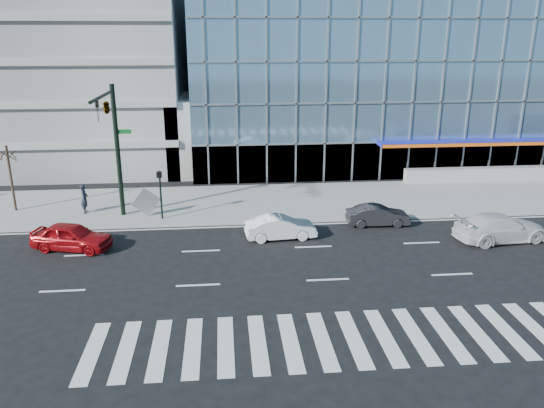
{
  "coord_description": "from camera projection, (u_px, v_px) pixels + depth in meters",
  "views": [
    {
      "loc": [
        -4.7,
        -26.03,
        10.94
      ],
      "look_at": [
        -1.95,
        3.0,
        1.52
      ],
      "focal_mm": 35.0,
      "sensor_mm": 36.0,
      "label": 1
    }
  ],
  "objects": [
    {
      "name": "ped_signal_post",
      "position": [
        160.0,
        187.0,
        31.71
      ],
      "size": [
        0.3,
        0.33,
        3.0
      ],
      "color": "black",
      "rests_on": "sidewalk"
    },
    {
      "name": "white_suv",
      "position": [
        500.0,
        228.0,
        29.1
      ],
      "size": [
        5.43,
        2.77,
        1.51
      ],
      "primitive_type": "imported",
      "rotation": [
        0.0,
        0.0,
        1.7
      ],
      "color": "silver",
      "rests_on": "ground"
    },
    {
      "name": "sidewalk",
      "position": [
        294.0,
        201.0,
        36.0
      ],
      "size": [
        120.0,
        8.0,
        0.15
      ],
      "primitive_type": "cube",
      "color": "gray",
      "rests_on": "ground"
    },
    {
      "name": "tilted_panel",
      "position": [
        146.0,
        202.0,
        32.51
      ],
      "size": [
        1.79,
        0.46,
        1.83
      ],
      "primitive_type": "cube",
      "rotation": [
        0.0,
        0.66,
        0.22
      ],
      "color": "gray",
      "rests_on": "sidewalk"
    },
    {
      "name": "parking_garage",
      "position": [
        51.0,
        44.0,
        48.21
      ],
      "size": [
        24.0,
        24.0,
        20.0
      ],
      "primitive_type": "cube",
      "color": "gray",
      "rests_on": "ground"
    },
    {
      "name": "white_sedan",
      "position": [
        281.0,
        227.0,
        29.44
      ],
      "size": [
        4.04,
        1.68,
        1.3
      ],
      "primitive_type": "imported",
      "rotation": [
        0.0,
        0.0,
        1.65
      ],
      "color": "white",
      "rests_on": "ground"
    },
    {
      "name": "ramp_block",
      "position": [
        207.0,
        133.0,
        44.04
      ],
      "size": [
        6.0,
        8.0,
        6.0
      ],
      "primitive_type": "cube",
      "color": "gray",
      "rests_on": "ground"
    },
    {
      "name": "street_tree_near",
      "position": [
        7.0,
        155.0,
        32.77
      ],
      "size": [
        1.1,
        1.1,
        4.23
      ],
      "color": "#332319",
      "rests_on": "sidewalk"
    },
    {
      "name": "ground",
      "position": [
        313.0,
        247.0,
        28.44
      ],
      "size": [
        160.0,
        160.0,
        0.0
      ],
      "primitive_type": "plane",
      "color": "black",
      "rests_on": "ground"
    },
    {
      "name": "red_sedan",
      "position": [
        71.0,
        237.0,
        27.92
      ],
      "size": [
        4.49,
        2.68,
        1.43
      ],
      "primitive_type": "imported",
      "rotation": [
        0.0,
        0.0,
        1.32
      ],
      "color": "#A00C11",
      "rests_on": "ground"
    },
    {
      "name": "dark_sedan",
      "position": [
        378.0,
        215.0,
        31.49
      ],
      "size": [
        3.77,
        1.46,
        1.23
      ],
      "primitive_type": "imported",
      "rotation": [
        0.0,
        0.0,
        1.53
      ],
      "color": "black",
      "rests_on": "ground"
    },
    {
      "name": "traffic_signal",
      "position": [
        110.0,
        122.0,
        29.89
      ],
      "size": [
        1.14,
        5.74,
        8.0
      ],
      "color": "black",
      "rests_on": "sidewalk"
    },
    {
      "name": "pedestrian",
      "position": [
        84.0,
        198.0,
        33.13
      ],
      "size": [
        0.49,
        0.71,
        1.86
      ],
      "primitive_type": "imported",
      "rotation": [
        0.0,
        0.0,
        1.64
      ],
      "color": "black",
      "rests_on": "sidewalk"
    },
    {
      "name": "theatre_building",
      "position": [
        411.0,
        70.0,
        52.02
      ],
      "size": [
        42.0,
        26.0,
        15.0
      ],
      "primitive_type": "cube",
      "color": "#6A92B1",
      "rests_on": "ground"
    }
  ]
}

